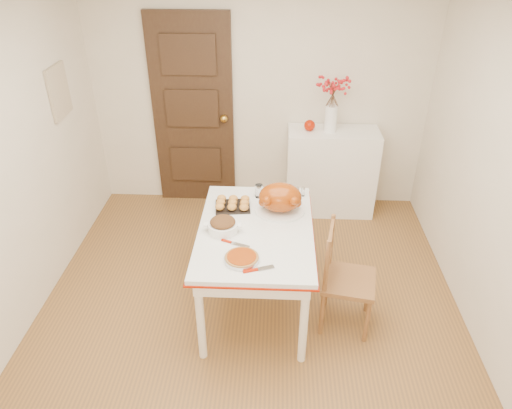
{
  "coord_description": "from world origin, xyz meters",
  "views": [
    {
      "loc": [
        0.19,
        -2.78,
        2.81
      ],
      "look_at": [
        0.05,
        0.26,
        0.96
      ],
      "focal_mm": 33.29,
      "sensor_mm": 36.0,
      "label": 1
    }
  ],
  "objects_px": {
    "kitchen_table": "(256,268)",
    "turkey_platter": "(280,199)",
    "chair_oak": "(349,279)",
    "sideboard": "(331,172)",
    "pumpkin_pie": "(242,258)"
  },
  "relations": [
    {
      "from": "sideboard",
      "to": "turkey_platter",
      "type": "xyz_separation_m",
      "value": [
        -0.55,
        -1.33,
        0.44
      ]
    },
    {
      "from": "kitchen_table",
      "to": "turkey_platter",
      "type": "bearing_deg",
      "value": 51.94
    },
    {
      "from": "turkey_platter",
      "to": "pumpkin_pie",
      "type": "bearing_deg",
      "value": -129.28
    },
    {
      "from": "turkey_platter",
      "to": "pumpkin_pie",
      "type": "height_order",
      "value": "turkey_platter"
    },
    {
      "from": "chair_oak",
      "to": "sideboard",
      "type": "bearing_deg",
      "value": 10.12
    },
    {
      "from": "turkey_platter",
      "to": "chair_oak",
      "type": "bearing_deg",
      "value": -53.68
    },
    {
      "from": "chair_oak",
      "to": "pumpkin_pie",
      "type": "bearing_deg",
      "value": 117.02
    },
    {
      "from": "kitchen_table",
      "to": "pumpkin_pie",
      "type": "distance_m",
      "value": 0.58
    },
    {
      "from": "sideboard",
      "to": "kitchen_table",
      "type": "height_order",
      "value": "sideboard"
    },
    {
      "from": "kitchen_table",
      "to": "pumpkin_pie",
      "type": "relative_size",
      "value": 5.38
    },
    {
      "from": "kitchen_table",
      "to": "chair_oak",
      "type": "relative_size",
      "value": 1.45
    },
    {
      "from": "turkey_platter",
      "to": "sideboard",
      "type": "bearing_deg",
      "value": 50.55
    },
    {
      "from": "chair_oak",
      "to": "pumpkin_pie",
      "type": "distance_m",
      "value": 0.91
    },
    {
      "from": "sideboard",
      "to": "chair_oak",
      "type": "relative_size",
      "value": 1.05
    },
    {
      "from": "pumpkin_pie",
      "to": "sideboard",
      "type": "bearing_deg",
      "value": 67.72
    }
  ]
}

